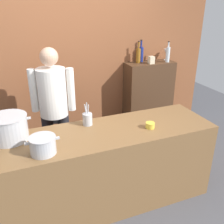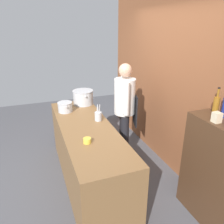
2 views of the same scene
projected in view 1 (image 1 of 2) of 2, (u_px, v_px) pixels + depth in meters
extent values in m
plane|color=#4C4C51|center=(107.00, 199.00, 3.00)|extent=(8.00, 8.00, 0.00)
cube|color=brown|center=(71.00, 50.00, 3.59)|extent=(4.40, 0.10, 3.00)
cube|color=brown|center=(107.00, 167.00, 2.82)|extent=(2.30, 0.70, 0.90)
cube|color=#472D1C|center=(148.00, 101.00, 4.15)|extent=(0.76, 0.32, 1.27)
cylinder|color=black|center=(65.00, 144.00, 3.34)|extent=(0.14, 0.14, 0.84)
cylinder|color=black|center=(50.00, 144.00, 3.32)|extent=(0.14, 0.14, 0.84)
cylinder|color=white|center=(52.00, 92.00, 3.05)|extent=(0.34, 0.34, 0.58)
cube|color=black|center=(56.00, 105.00, 3.31)|extent=(0.29, 0.11, 0.52)
cylinder|color=white|center=(71.00, 90.00, 3.05)|extent=(0.09, 0.09, 0.52)
cylinder|color=white|center=(33.00, 91.00, 3.02)|extent=(0.09, 0.09, 0.52)
sphere|color=tan|center=(49.00, 57.00, 2.88)|extent=(0.21, 0.21, 0.21)
cylinder|color=#B7BABF|center=(9.00, 128.00, 2.43)|extent=(0.35, 0.35, 0.24)
cylinder|color=#B7BABF|center=(7.00, 117.00, 2.38)|extent=(0.36, 0.36, 0.01)
cube|color=#B7BABF|center=(29.00, 118.00, 2.46)|extent=(0.04, 0.02, 0.02)
cylinder|color=#B7BABF|center=(43.00, 146.00, 2.23)|extent=(0.23, 0.23, 0.15)
cylinder|color=#B7BABF|center=(42.00, 138.00, 2.20)|extent=(0.23, 0.23, 0.01)
cube|color=#B7BABF|center=(27.00, 144.00, 2.17)|extent=(0.04, 0.02, 0.02)
cube|color=#B7BABF|center=(57.00, 138.00, 2.26)|extent=(0.04, 0.02, 0.02)
cylinder|color=#B7BABF|center=(87.00, 119.00, 2.75)|extent=(0.10, 0.10, 0.13)
cylinder|color=#B7BABF|center=(86.00, 113.00, 2.74)|extent=(0.03, 0.02, 0.23)
cylinder|color=#B7BABF|center=(86.00, 114.00, 2.71)|extent=(0.04, 0.04, 0.22)
cylinder|color=#B7BABF|center=(88.00, 114.00, 2.73)|extent=(0.03, 0.04, 0.22)
cylinder|color=yellow|center=(150.00, 125.00, 2.69)|extent=(0.10, 0.10, 0.06)
cylinder|color=navy|center=(141.00, 54.00, 3.91)|extent=(0.08, 0.08, 0.22)
cylinder|color=navy|center=(141.00, 44.00, 3.85)|extent=(0.03, 0.03, 0.10)
cylinder|color=black|center=(141.00, 40.00, 3.82)|extent=(0.03, 0.03, 0.01)
cylinder|color=#8C5919|center=(138.00, 56.00, 3.83)|extent=(0.07, 0.07, 0.21)
cylinder|color=#8C5919|center=(139.00, 45.00, 3.77)|extent=(0.02, 0.02, 0.10)
cylinder|color=black|center=(139.00, 41.00, 3.75)|extent=(0.03, 0.03, 0.01)
cylinder|color=silver|center=(168.00, 55.00, 3.88)|extent=(0.06, 0.06, 0.22)
cylinder|color=silver|center=(169.00, 45.00, 3.82)|extent=(0.02, 0.02, 0.07)
cylinder|color=black|center=(169.00, 42.00, 3.80)|extent=(0.02, 0.02, 0.01)
cylinder|color=silver|center=(166.00, 60.00, 4.06)|extent=(0.06, 0.06, 0.01)
cylinder|color=silver|center=(166.00, 57.00, 4.04)|extent=(0.01, 0.01, 0.09)
cone|color=silver|center=(166.00, 51.00, 4.01)|extent=(0.07, 0.07, 0.08)
cube|color=beige|center=(151.00, 60.00, 3.80)|extent=(0.08, 0.08, 0.11)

